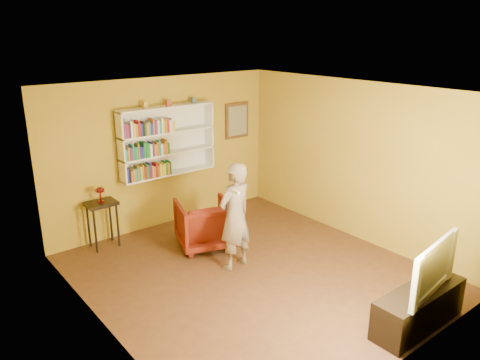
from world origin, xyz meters
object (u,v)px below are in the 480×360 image
object	(u,v)px
bookshelf	(166,141)
console_table	(102,210)
person	(235,216)
armchair	(204,224)
television	(425,265)
tv_cabinet	(419,308)
ruby_lustre	(100,192)

from	to	relation	value
bookshelf	console_table	bearing A→B (deg)	-173.24
console_table	person	distance (m)	2.31
armchair	television	xyz separation A→B (m)	(0.78, -3.47, 0.43)
bookshelf	console_table	size ratio (longest dim) A/B	2.27
console_table	tv_cabinet	distance (m)	4.98
console_table	tv_cabinet	size ratio (longest dim) A/B	0.57
armchair	television	distance (m)	3.58
bookshelf	ruby_lustre	size ratio (longest dim) A/B	7.13
console_table	television	size ratio (longest dim) A/B	0.69
person	television	xyz separation A→B (m)	(0.81, -2.59, 0.00)
bookshelf	television	distance (m)	4.78
console_table	television	xyz separation A→B (m)	(2.10, -4.50, 0.18)
bookshelf	console_table	xyz separation A→B (m)	(-1.35, -0.16, -0.94)
bookshelf	armchair	size ratio (longest dim) A/B	2.06
console_table	armchair	bearing A→B (deg)	-38.07
person	console_table	bearing A→B (deg)	-63.80
ruby_lustre	person	world-z (taller)	person
armchair	tv_cabinet	bearing A→B (deg)	121.77
television	tv_cabinet	bearing A→B (deg)	-8.39
ruby_lustre	tv_cabinet	xyz separation A→B (m)	(2.10, -4.50, -0.72)
television	ruby_lustre	bearing A→B (deg)	106.59
bookshelf	armchair	distance (m)	1.69
armchair	person	xyz separation A→B (m)	(-0.04, -0.88, 0.43)
bookshelf	armchair	xyz separation A→B (m)	(-0.03, -1.19, -1.20)
person	ruby_lustre	bearing A→B (deg)	-63.80
console_table	tv_cabinet	world-z (taller)	console_table
console_table	ruby_lustre	distance (m)	0.32
console_table	ruby_lustre	xyz separation A→B (m)	(-0.00, 0.00, 0.32)
console_table	television	distance (m)	4.97
console_table	tv_cabinet	xyz separation A→B (m)	(2.10, -4.50, -0.41)
person	armchair	bearing A→B (deg)	-100.10
ruby_lustre	person	bearing A→B (deg)	-56.15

